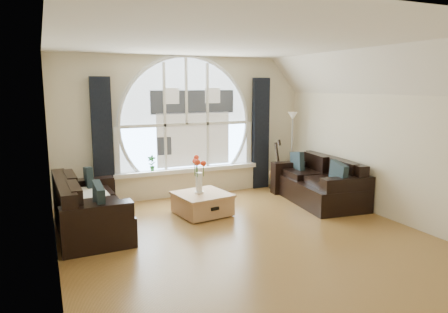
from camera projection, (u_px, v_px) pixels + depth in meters
ground at (250, 240)px, 5.81m from camera, size 5.00×5.50×0.01m
ceiling at (252, 42)px, 5.35m from camera, size 5.00×5.50×0.01m
wall_back at (186, 127)px, 8.05m from camera, size 5.00×0.01×2.70m
wall_front at (420, 193)px, 3.10m from camera, size 5.00×0.01×2.70m
wall_left at (51, 158)px, 4.58m from camera, size 0.01×5.50×2.70m
wall_right at (390, 136)px, 6.57m from camera, size 0.01×5.50×2.70m
attic_slope at (380, 72)px, 6.28m from camera, size 0.92×5.50×0.72m
arched_window at (186, 113)px, 7.98m from camera, size 2.60×0.06×2.15m
window_sill at (188, 170)px, 8.11m from camera, size 2.90×0.22×0.08m
window_frame at (186, 113)px, 7.95m from camera, size 2.76×0.08×2.15m
neighbor_house at (194, 119)px, 8.05m from camera, size 1.70×0.02×1.50m
curtain_left at (103, 142)px, 7.34m from camera, size 0.35×0.12×2.30m
curtain_right at (260, 134)px, 8.62m from camera, size 0.35×0.12×2.30m
sofa_left at (91, 206)px, 6.07m from camera, size 0.99×1.87×0.82m
sofa_right at (318, 181)px, 7.62m from camera, size 1.13×1.93×0.82m
coffee_chest at (202, 203)px, 6.92m from camera, size 0.95×0.95×0.41m
throw_blanket at (87, 195)px, 6.27m from camera, size 0.61×0.61×0.10m
vase_flowers at (199, 170)px, 6.85m from camera, size 0.24×0.24×0.70m
floor_lamp at (292, 150)px, 8.65m from camera, size 0.24×0.24×1.60m
guitar at (276, 164)px, 8.55m from camera, size 0.41×0.34×1.06m
potted_plant at (152, 163)px, 7.79m from camera, size 0.19×0.16×0.30m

